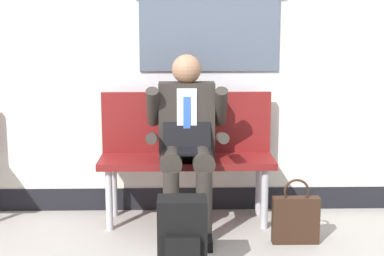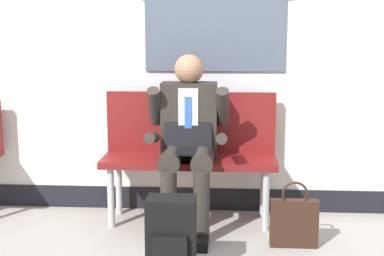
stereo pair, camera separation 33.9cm
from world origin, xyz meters
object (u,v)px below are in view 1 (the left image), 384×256
Objects in this scene: backpack at (182,239)px; handbag at (296,218)px; bench_with_person at (187,147)px; person_seated at (187,138)px.

backpack is 0.92m from handbag.
bench_with_person reaches higher than handbag.
person_seated is at bearing -90.00° from bench_with_person.
person_seated is 0.91m from backpack.
person_seated reaches higher than handbag.
backpack is at bearing -92.85° from person_seated.
person_seated reaches higher than backpack.
bench_with_person is 1.06m from backpack.
bench_with_person is 1.02× the size of person_seated.
bench_with_person is 0.96m from handbag.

